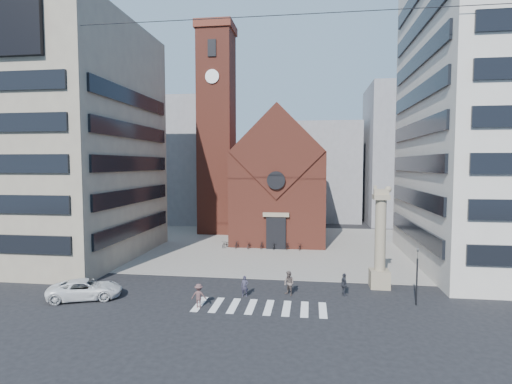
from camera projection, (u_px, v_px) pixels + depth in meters
ground at (258, 294)px, 32.23m from camera, size 120.00×120.00×0.00m
piazza at (277, 246)px, 51.00m from camera, size 46.00×30.00×0.05m
zebra_crossing at (260, 307)px, 29.19m from camera, size 10.20×3.20×0.01m
church at (281, 182)px, 56.41m from camera, size 12.00×16.65×18.00m
campanile at (217, 129)px, 60.16m from camera, size 5.50×5.50×31.20m
building_left at (57, 141)px, 44.47m from camera, size 18.00×20.00×26.00m
building_right at (512, 108)px, 39.70m from camera, size 18.00×22.00×32.00m
bg_block_left at (179, 161)px, 73.71m from camera, size 16.00×14.00×22.00m
bg_block_mid at (321, 172)px, 75.25m from camera, size 14.00×12.00×18.00m
bg_block_right at (414, 155)px, 69.90m from camera, size 16.00×14.00×24.00m
lion_column at (380, 247)px, 33.59m from camera, size 1.63×1.60×8.68m
traffic_light at (417, 275)px, 29.45m from camera, size 0.13×0.16×4.30m
white_car at (85, 289)px, 30.95m from camera, size 5.95×4.22×1.51m
pedestrian_0 at (245, 286)px, 31.45m from camera, size 0.61×0.41×1.65m
pedestrian_1 at (289, 283)px, 31.78m from camera, size 1.19×1.16×1.93m
pedestrian_2 at (344, 285)px, 31.63m from camera, size 0.71×1.14×1.81m
pedestrian_3 at (199, 296)px, 29.09m from camera, size 1.15×0.70×1.74m
scooter_0 at (226, 244)px, 49.76m from camera, size 1.00×1.72×0.85m
scooter_1 at (238, 244)px, 49.54m from camera, size 0.87×1.64×0.95m
scooter_2 at (250, 245)px, 49.34m from camera, size 1.00×1.72×0.85m
scooter_3 at (263, 245)px, 49.12m from camera, size 0.87×1.64×0.95m
scooter_4 at (275, 246)px, 48.91m from camera, size 1.00×1.72×0.85m
scooter_5 at (288, 246)px, 48.69m from camera, size 0.87×1.64×0.95m
scooter_6 at (301, 246)px, 48.49m from camera, size 1.00×1.72×0.85m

